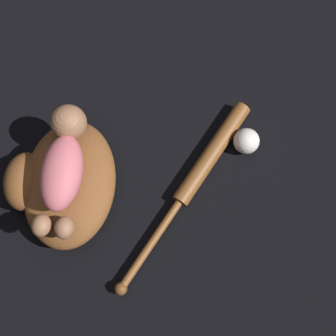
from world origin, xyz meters
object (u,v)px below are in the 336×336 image
(baseball_glove, at_px, (61,183))
(baby_figure, at_px, (62,163))
(baseball, at_px, (246,141))
(baseball_bat, at_px, (201,170))

(baseball_glove, distance_m, baby_figure, 0.10)
(baseball_glove, height_order, baseball, baseball_glove)
(baseball_bat, relative_size, baseball, 6.53)
(baseball_bat, distance_m, baseball, 0.15)
(baseball_bat, bearing_deg, baby_figure, 80.09)
(baseball_glove, distance_m, baseball_bat, 0.37)
(baby_figure, relative_size, baseball_bat, 0.71)
(baby_figure, bearing_deg, baseball_bat, -99.91)
(baseball_glove, relative_size, baseball, 5.61)
(baseball_glove, relative_size, baseball_bat, 0.86)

